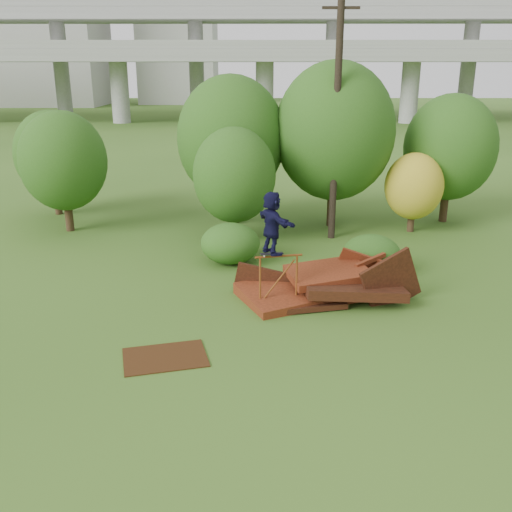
{
  "coord_description": "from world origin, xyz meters",
  "views": [
    {
      "loc": [
        -0.73,
        -13.53,
        6.78
      ],
      "look_at": [
        -0.8,
        2.0,
        1.6
      ],
      "focal_mm": 40.0,
      "sensor_mm": 36.0,
      "label": 1
    }
  ],
  "objects_px": {
    "scrap_pile": "(324,286)",
    "utility_pole": "(336,118)",
    "skater": "(272,223)",
    "flat_plate": "(165,357)"
  },
  "relations": [
    {
      "from": "flat_plate",
      "to": "utility_pole",
      "type": "relative_size",
      "value": 0.21
    },
    {
      "from": "scrap_pile",
      "to": "skater",
      "type": "bearing_deg",
      "value": -155.31
    },
    {
      "from": "scrap_pile",
      "to": "utility_pole",
      "type": "xyz_separation_m",
      "value": [
        1.01,
        6.46,
        4.51
      ]
    },
    {
      "from": "flat_plate",
      "to": "utility_pole",
      "type": "height_order",
      "value": "utility_pole"
    },
    {
      "from": "skater",
      "to": "flat_plate",
      "type": "relative_size",
      "value": 0.9
    },
    {
      "from": "scrap_pile",
      "to": "utility_pole",
      "type": "relative_size",
      "value": 0.6
    },
    {
      "from": "flat_plate",
      "to": "utility_pole",
      "type": "xyz_separation_m",
      "value": [
        5.31,
        10.34,
        4.86
      ]
    },
    {
      "from": "skater",
      "to": "flat_plate",
      "type": "distance_m",
      "value": 4.85
    },
    {
      "from": "flat_plate",
      "to": "utility_pole",
      "type": "bearing_deg",
      "value": 62.81
    },
    {
      "from": "utility_pole",
      "to": "skater",
      "type": "bearing_deg",
      "value": -110.14
    }
  ]
}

